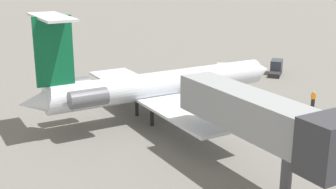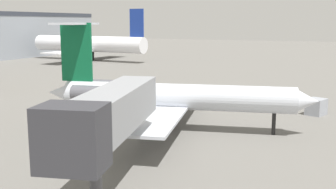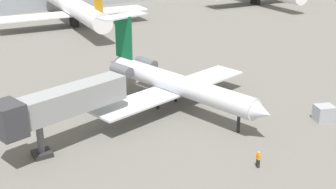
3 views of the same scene
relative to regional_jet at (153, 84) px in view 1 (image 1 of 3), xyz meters
name	(u,v)px [view 1 (image 1 of 3)]	position (x,y,z in m)	size (l,w,h in m)	color
ground_plane	(149,115)	(1.37, 0.13, -3.45)	(400.00, 400.00, 0.10)	#66635E
regional_jet	(153,84)	(0.00, 0.00, 0.00)	(23.51, 26.26, 10.32)	silver
jet_bridge	(267,121)	(-15.87, -3.25, 1.44)	(14.66, 6.29, 6.54)	gray
ground_crew_marshaller	(313,99)	(-1.08, -16.80, -2.54)	(0.34, 0.45, 1.69)	black
baggage_tug_lead	(276,68)	(12.69, -20.27, -2.56)	(4.07, 3.47, 1.90)	#262628
cargo_container_uld	(224,71)	(12.85, -12.75, -2.47)	(2.61, 2.41, 1.84)	#999EA8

